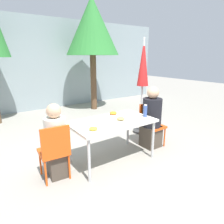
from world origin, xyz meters
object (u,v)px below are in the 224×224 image
(person_right, at_px, (152,119))
(closed_umbrella, at_px, (143,70))
(chair_right, at_px, (150,121))
(tree_behind_right, at_px, (92,27))
(chair_left, at_px, (55,149))
(person_left, at_px, (56,143))
(salad_bowl, at_px, (103,119))
(bottle, at_px, (145,111))
(drinking_cup, at_px, (127,114))

(person_right, bearing_deg, closed_umbrella, -118.73)
(person_right, bearing_deg, chair_right, -121.85)
(closed_umbrella, bearing_deg, tree_behind_right, 85.31)
(chair_left, xyz_separation_m, person_left, (0.06, 0.08, 0.05))
(person_left, relative_size, person_right, 0.93)
(person_left, xyz_separation_m, salad_bowl, (0.83, 0.04, 0.21))
(chair_right, bearing_deg, bottle, 31.08)
(salad_bowl, bearing_deg, chair_left, -172.71)
(tree_behind_right, bearing_deg, salad_bowl, -117.67)
(bottle, bearing_deg, drinking_cup, 142.81)
(tree_behind_right, bearing_deg, bottle, -105.11)
(chair_right, xyz_separation_m, tree_behind_right, (0.53, 3.18, 2.16))
(person_left, height_order, bottle, person_left)
(person_right, height_order, bottle, person_right)
(chair_right, xyz_separation_m, person_right, (-0.05, -0.08, 0.07))
(tree_behind_right, bearing_deg, closed_umbrella, -94.69)
(person_left, distance_m, closed_umbrella, 2.54)
(chair_left, xyz_separation_m, drinking_cup, (1.36, 0.05, 0.27))
(closed_umbrella, distance_m, salad_bowl, 1.72)
(bottle, bearing_deg, person_right, 24.46)
(salad_bowl, bearing_deg, chair_right, -1.15)
(chair_left, distance_m, person_left, 0.11)
(chair_right, relative_size, drinking_cup, 9.32)
(closed_umbrella, bearing_deg, bottle, -130.30)
(salad_bowl, bearing_deg, person_right, -5.51)
(chair_left, relative_size, tree_behind_right, 0.24)
(closed_umbrella, relative_size, salad_bowl, 10.84)
(person_left, height_order, closed_umbrella, closed_umbrella)
(person_right, bearing_deg, chair_left, 0.22)
(chair_right, distance_m, bottle, 0.56)
(chair_right, xyz_separation_m, drinking_cup, (-0.64, -0.04, 0.27))
(drinking_cup, height_order, tree_behind_right, tree_behind_right)
(chair_left, bearing_deg, tree_behind_right, 56.20)
(chair_right, bearing_deg, salad_bowl, -1.25)
(chair_left, height_order, person_right, person_right)
(closed_umbrella, xyz_separation_m, bottle, (-0.71, -0.84, -0.65))
(chair_left, height_order, closed_umbrella, closed_umbrella)
(closed_umbrella, bearing_deg, chair_left, -163.42)
(person_left, relative_size, chair_right, 1.33)
(person_right, height_order, closed_umbrella, closed_umbrella)
(drinking_cup, xyz_separation_m, salad_bowl, (-0.48, 0.06, -0.02))
(drinking_cup, bearing_deg, chair_right, 3.36)
(chair_left, relative_size, person_left, 0.75)
(person_right, bearing_deg, bottle, 24.37)
(chair_left, height_order, tree_behind_right, tree_behind_right)
(chair_right, bearing_deg, chair_left, 2.51)
(person_left, relative_size, closed_umbrella, 0.53)
(closed_umbrella, distance_m, bottle, 1.27)
(chair_left, relative_size, chair_right, 1.00)
(person_right, distance_m, tree_behind_right, 3.91)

